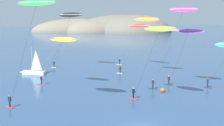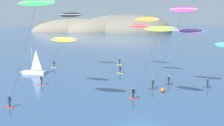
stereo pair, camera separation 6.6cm
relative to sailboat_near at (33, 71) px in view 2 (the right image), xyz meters
The scene contains 11 objects.
headland_island 157.43m from the sailboat_near, 70.52° to the left, with size 106.75×58.23×25.76m.
sailboat_near is the anchor object (origin of this frame).
kitesurfer_yellow 15.51m from the sailboat_near, 65.67° to the right, with size 7.22×5.43×8.78m.
kitesurfer_purple 32.70m from the sailboat_near, 32.83° to the right, with size 5.35×5.29×10.14m.
kitesurfer_green 27.64m from the sailboat_near, 85.19° to the right, with size 7.58×5.68×14.41m.
kitesurfer_orange 25.54m from the sailboat_near, 16.54° to the right, with size 7.57×6.47×12.09m.
kitesurfer_red 26.00m from the sailboat_near, ahead, with size 6.93×7.67×10.36m.
kitesurfer_magenta 32.98m from the sailboat_near, 38.98° to the right, with size 6.76×4.83×13.73m.
kitesurfer_black 14.39m from the sailboat_near, 25.08° to the left, with size 7.46×5.92×13.06m.
kitesurfer_lime 31.94m from the sailboat_near, 53.41° to the right, with size 5.56×6.01×11.01m.
marker_buoy 28.91m from the sailboat_near, 42.01° to the right, with size 0.70×0.70×0.70m, color orange.
Camera 2 is at (-9.72, -28.18, 12.37)m, focal length 45.00 mm.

